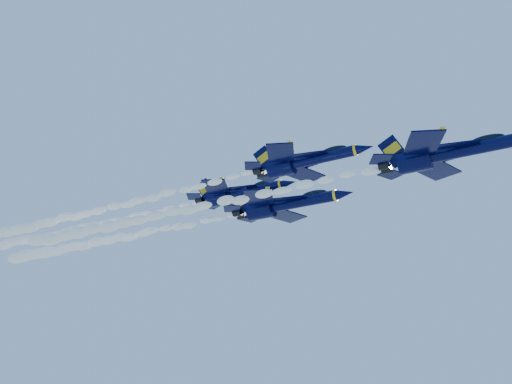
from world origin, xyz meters
The scene contains 8 objects.
jet_lead centered at (22.28, -10.65, 148.22)m, with size 15.76×12.93×5.86m.
smoke_trail_jet_lead centered at (-12.02, -10.65, 147.77)m, with size 55.14×2.01×1.81m, color white.
jet_second centered at (4.85, -6.34, 153.23)m, with size 16.17×13.26×6.01m.
smoke_trail_jet_second centered at (-29.63, -6.34, 152.77)m, with size 55.14×2.06×1.85m, color white.
jet_third centered at (-3.73, 5.81, 152.94)m, with size 19.94×16.35×7.41m.
smoke_trail_jet_third centered at (-39.82, 5.81, 152.45)m, with size 55.14×2.54×2.29m, color white.
jet_fourth centered at (-13.59, 8.63, 157.83)m, with size 19.09×15.66×7.09m.
smoke_trail_jet_fourth centered at (-49.31, 8.63, 157.35)m, with size 55.14×2.43×2.19m, color white.
Camera 1 is at (26.67, -60.29, 124.90)m, focal length 35.00 mm.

